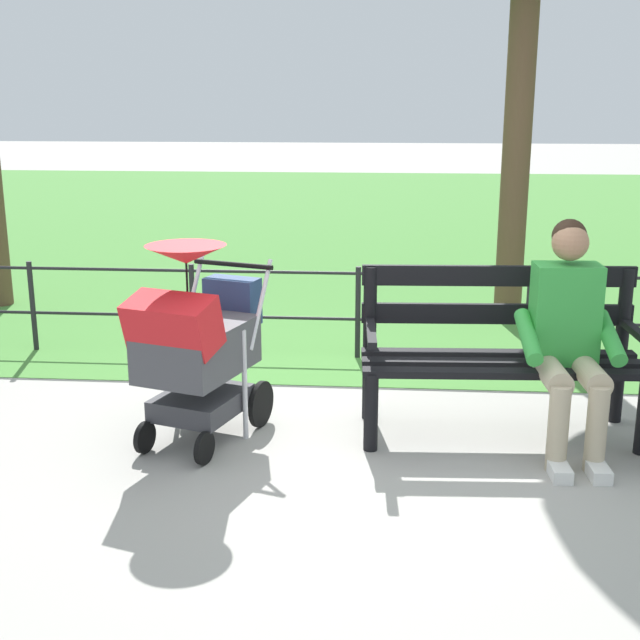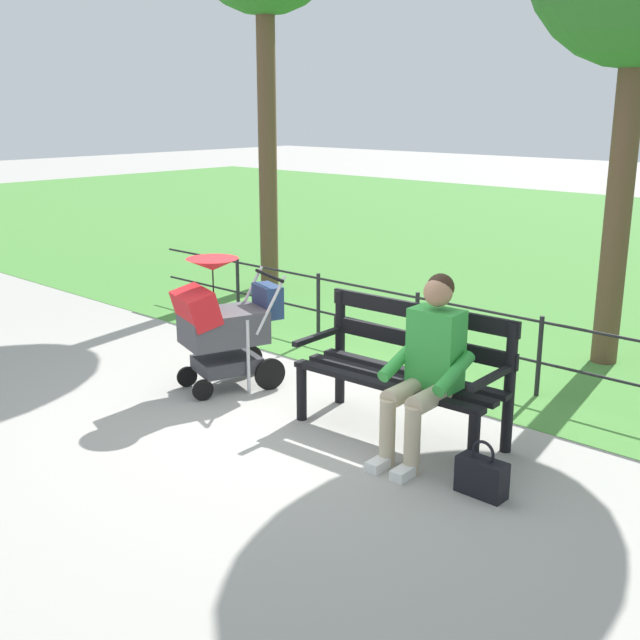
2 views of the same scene
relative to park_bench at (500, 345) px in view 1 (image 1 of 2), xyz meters
The scene contains 6 objects.
ground_plane 1.02m from the park_bench, ahead, with size 60.00×60.00×0.00m, color #9E9B93.
grass_lawn 8.74m from the park_bench, 84.27° to the right, with size 40.00×16.00×0.01m, color #478438.
park_bench is the anchor object (origin of this frame).
person_on_bench 0.43m from the park_bench, 146.39° to the left, with size 0.55×0.74×1.28m.
stroller 1.74m from the park_bench, ahead, with size 0.74×0.99×1.15m.
park_fence 1.48m from the park_bench, 66.18° to the right, with size 7.53×0.04×0.70m.
Camera 1 is at (-0.21, 4.65, 1.94)m, focal length 47.54 mm.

